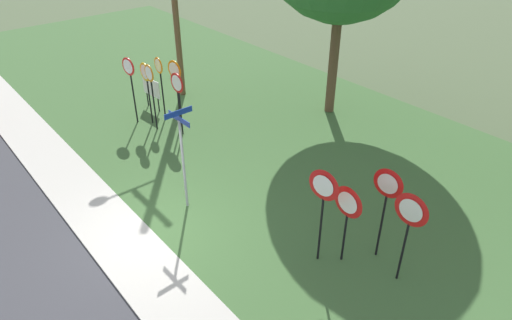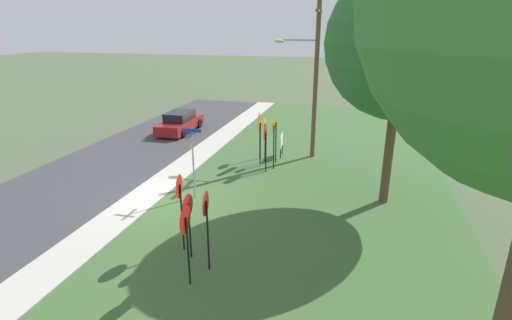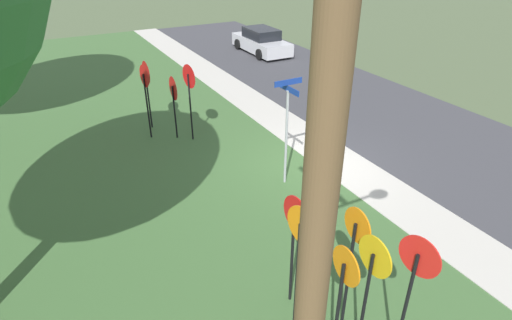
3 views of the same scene
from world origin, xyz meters
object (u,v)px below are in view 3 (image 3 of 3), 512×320
Objects in this scene: stop_sign_near_left at (342,288)px; utility_pole at (338,204)px; stop_sign_far_center at (371,273)px; stop_sign_near_right at (354,246)px; parked_sedan_distant at (261,42)px; yield_sign_near_right at (147,79)px; stop_sign_far_left at (295,229)px; stop_sign_center_tall at (300,245)px; street_name_post at (287,124)px; yield_sign_far_right at (145,84)px; yield_sign_far_left at (190,84)px; stop_sign_far_right at (414,277)px; yield_sign_near_left at (174,93)px.

utility_pole is (-1.52, 1.62, 2.93)m from stop_sign_near_left.
stop_sign_far_center is (0.03, -0.58, -0.02)m from stop_sign_near_left.
parked_sedan_distant is (17.58, -8.07, -1.17)m from stop_sign_near_right.
stop_sign_near_left is 10.71m from yield_sign_near_right.
stop_sign_near_right is 1.07× the size of stop_sign_far_left.
street_name_post is (4.27, -2.43, -0.07)m from stop_sign_center_tall.
yield_sign_far_right is 12.21m from parked_sedan_distant.
stop_sign_near_right is 0.97× the size of yield_sign_far_left.
yield_sign_far_left is 0.30× the size of utility_pole.
stop_sign_far_right is at bearing 165.62° from street_name_post.
street_name_post is 14.50m from parked_sedan_distant.
stop_sign_far_center is at bearing 176.59° from yield_sign_far_right.
stop_sign_near_right is 0.83× the size of street_name_post.
parked_sedan_distant is at bearing -54.65° from yield_sign_far_right.
stop_sign_near_right is at bearing -46.77° from stop_sign_near_left.
stop_sign_center_tall is at bearing 150.55° from stop_sign_far_left.
stop_sign_far_left is 0.27× the size of utility_pole.
stop_sign_center_tall reaches higher than stop_sign_near_left.
stop_sign_center_tall is 9.76m from yield_sign_near_right.
stop_sign_far_right is 10.37m from yield_sign_far_right.
utility_pole reaches higher than parked_sedan_distant.
yield_sign_far_right reaches higher than stop_sign_near_left.
stop_sign_center_tall is at bearing 172.70° from yield_sign_far_right.
yield_sign_far_right is (9.91, 0.13, 0.15)m from stop_sign_near_left.
stop_sign_center_tall is 8.55m from yield_sign_near_left.
parked_sedan_distant is (7.46, -8.63, -1.20)m from yield_sign_near_right.
utility_pole reaches higher than stop_sign_far_center.
stop_sign_near_right is at bearing 5.58° from stop_sign_far_right.
stop_sign_near_left is at bearing 57.22° from stop_sign_far_right.
stop_sign_far_center is at bearing -83.67° from stop_sign_near_left.
stop_sign_near_right is 0.98× the size of stop_sign_far_right.
stop_sign_far_left is at bearing 176.73° from yield_sign_near_right.
yield_sign_far_left reaches higher than stop_sign_near_right.
stop_sign_near_right reaches higher than yield_sign_near_left.
stop_sign_center_tall is at bearing 149.54° from street_name_post.
yield_sign_far_left is (8.49, -0.38, 0.16)m from stop_sign_near_right.
yield_sign_far_left is at bearing -153.49° from yield_sign_near_right.
street_name_post reaches higher than stop_sign_center_tall.
stop_sign_near_right is 0.57× the size of parked_sedan_distant.
parked_sedan_distant is (8.26, -8.90, -1.28)m from yield_sign_far_right.
utility_pole is 1.97× the size of parked_sedan_distant.
stop_sign_near_left reaches higher than yield_sign_near_right.
utility_pole reaches higher than street_name_post.
yield_sign_far_right is at bearing 3.94° from stop_sign_near_left.
utility_pole is at bearing 140.59° from stop_sign_center_tall.
street_name_post is (-5.48, -2.20, -0.02)m from yield_sign_near_right.
stop_sign_far_right is (-0.99, -0.28, 0.05)m from stop_sign_near_right.
stop_sign_far_left is 8.40m from yield_sign_far_right.
utility_pole is (-1.55, 2.20, 2.94)m from stop_sign_far_center.
parked_sedan_distant is at bearing -22.91° from stop_sign_near_right.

